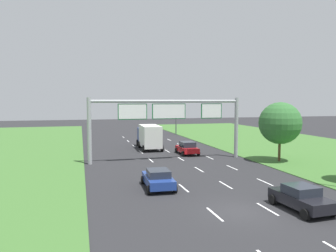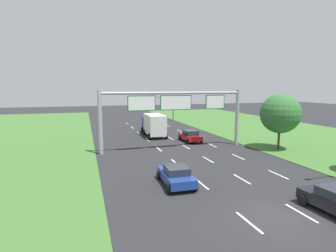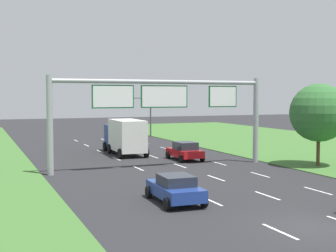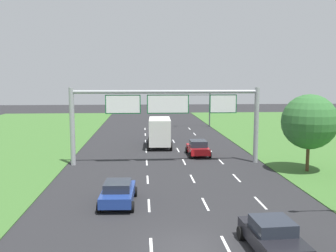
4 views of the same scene
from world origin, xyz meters
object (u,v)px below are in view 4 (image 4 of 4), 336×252
(car_mid_lane, at_px, (272,236))
(roadside_tree_mid, at_px, (309,122))
(car_near_red, at_px, (198,148))
(car_lead_silver, at_px, (118,192))
(traffic_light_mast, at_px, (198,103))
(box_truck, at_px, (160,131))
(sign_gantry, at_px, (166,110))

(car_mid_lane, bearing_deg, roadside_tree_mid, 57.64)
(car_near_red, relative_size, car_mid_lane, 0.94)
(car_lead_silver, bearing_deg, traffic_light_mast, 76.73)
(traffic_light_mast, height_order, roadside_tree_mid, roadside_tree_mid)
(box_truck, bearing_deg, roadside_tree_mid, -45.82)
(sign_gantry, bearing_deg, roadside_tree_mid, -18.40)
(car_near_red, xyz_separation_m, sign_gantry, (-3.44, -3.46, 4.16))
(car_mid_lane, relative_size, traffic_light_mast, 0.75)
(car_near_red, distance_m, sign_gantry, 6.41)
(car_near_red, xyz_separation_m, car_lead_silver, (-7.15, -14.51, -0.05))
(sign_gantry, distance_m, traffic_light_mast, 27.23)
(car_lead_silver, distance_m, box_truck, 20.59)
(traffic_light_mast, bearing_deg, car_near_red, -98.36)
(box_truck, xyz_separation_m, roadside_tree_mid, (11.81, -13.07, 2.46))
(car_near_red, distance_m, car_mid_lane, 21.59)
(car_mid_lane, bearing_deg, car_lead_silver, 132.87)
(car_near_red, relative_size, box_truck, 0.52)
(box_truck, distance_m, sign_gantry, 9.74)
(car_mid_lane, distance_m, traffic_light_mast, 44.70)
(car_mid_lane, height_order, sign_gantry, sign_gantry)
(car_mid_lane, height_order, roadside_tree_mid, roadside_tree_mid)
(car_lead_silver, bearing_deg, box_truck, 82.62)
(car_lead_silver, relative_size, sign_gantry, 0.24)
(car_lead_silver, bearing_deg, car_mid_lane, -41.69)
(traffic_light_mast, distance_m, roadside_tree_mid, 30.58)
(car_mid_lane, bearing_deg, box_truck, 94.88)
(roadside_tree_mid, bearing_deg, car_lead_silver, -154.84)
(car_near_red, bearing_deg, sign_gantry, -135.31)
(roadside_tree_mid, bearing_deg, sign_gantry, 161.60)
(sign_gantry, bearing_deg, car_mid_lane, -78.81)
(car_lead_silver, xyz_separation_m, sign_gantry, (3.71, 11.06, 4.20))
(traffic_light_mast, bearing_deg, car_mid_lane, -94.14)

